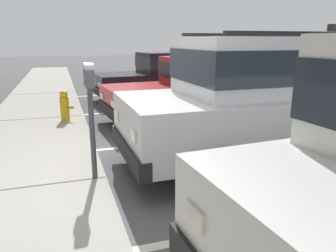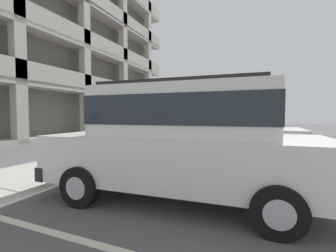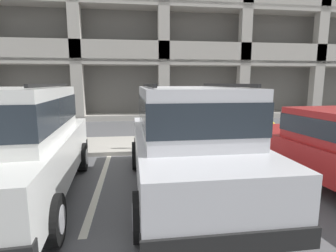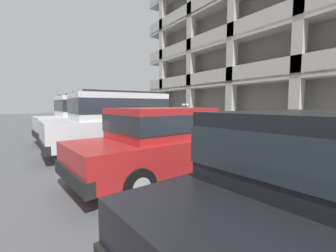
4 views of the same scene
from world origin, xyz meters
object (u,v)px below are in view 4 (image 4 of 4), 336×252
object	(u,v)px
fire_hydrant	(268,145)
parking_meter_far	(125,111)
silver_suv	(120,120)
red_sedan	(95,116)
blue_coupe	(324,180)
parking_meter_near	(185,113)
dark_hatchback	(168,140)

from	to	relation	value
fire_hydrant	parking_meter_far	bearing A→B (deg)	-178.10
silver_suv	red_sedan	size ratio (longest dim) A/B	0.98
red_sedan	blue_coupe	distance (m)	9.14
red_sedan	parking_meter_far	size ratio (longest dim) A/B	3.26
parking_meter_near	fire_hydrant	bearing A→B (deg)	4.80
parking_meter_far	red_sedan	bearing A→B (deg)	-40.69
blue_coupe	parking_meter_far	size ratio (longest dim) A/B	3.07
silver_suv	fire_hydrant	size ratio (longest dim) A/B	6.85
parking_meter_far	parking_meter_near	bearing A→B (deg)	0.22
silver_suv	parking_meter_far	xyz separation A→B (m)	(-6.25, 2.80, 0.15)
parking_meter_near	fire_hydrant	distance (m)	3.64
blue_coupe	fire_hydrant	xyz separation A→B (m)	(-2.72, 3.31, -0.36)
dark_hatchback	blue_coupe	size ratio (longest dim) A/B	1.00
blue_coupe	fire_hydrant	size ratio (longest dim) A/B	6.58
parking_meter_near	dark_hatchback	bearing A→B (deg)	-42.83
dark_hatchback	red_sedan	bearing A→B (deg)	174.15
dark_hatchback	blue_coupe	xyz separation A→B (m)	(3.11, -0.10, 0.00)
red_sedan	parking_meter_near	size ratio (longest dim) A/B	3.19
silver_suv	blue_coupe	world-z (taller)	silver_suv
dark_hatchback	parking_meter_near	bearing A→B (deg)	132.07
dark_hatchback	silver_suv	bearing A→B (deg)	173.25
parking_meter_near	silver_suv	bearing A→B (deg)	-88.03
parking_meter_near	parking_meter_far	bearing A→B (deg)	-179.78
fire_hydrant	red_sedan	bearing A→B (deg)	-154.03
parking_meter_far	fire_hydrant	xyz separation A→B (m)	(9.68, 0.32, -0.77)
silver_suv	red_sedan	xyz separation A→B (m)	(-2.98, -0.01, 0.00)
dark_hatchback	parking_meter_far	bearing A→B (deg)	157.64
dark_hatchback	blue_coupe	bearing A→B (deg)	-6.92
silver_suv	parking_meter_far	size ratio (longest dim) A/B	3.20
silver_suv	dark_hatchback	bearing A→B (deg)	-2.04
dark_hatchback	fire_hydrant	world-z (taller)	dark_hatchback
dark_hatchback	fire_hydrant	size ratio (longest dim) A/B	6.59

